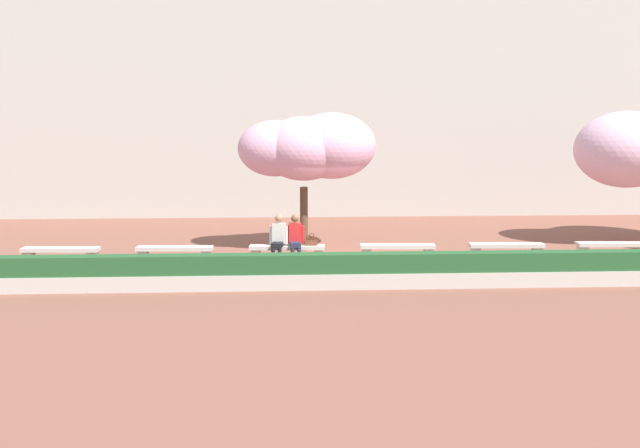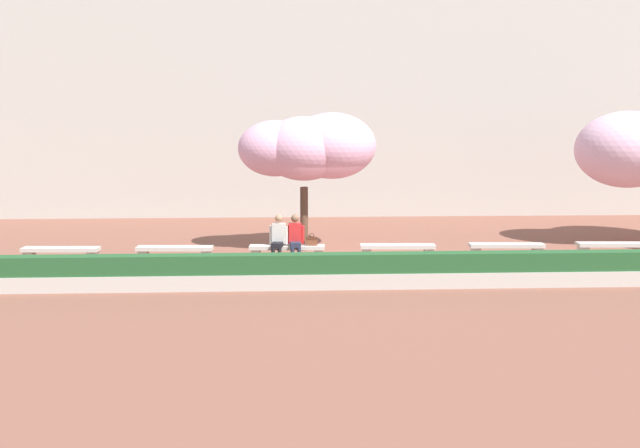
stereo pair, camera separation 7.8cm
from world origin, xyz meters
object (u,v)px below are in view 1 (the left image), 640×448
person_seated_right (295,237)px  cherry_tree_main (309,148)px  stone_bench_east_end (506,248)px  stone_bench_near_west (175,252)px  stone_bench_center (287,251)px  stone_bench_near_east (398,250)px  handbag (312,241)px  person_seated_left (278,237)px  stone_bench_west_end (61,253)px  stone_bench_far_east (613,247)px

person_seated_right → cherry_tree_main: 3.02m
stone_bench_east_end → person_seated_right: bearing=-179.5°
stone_bench_near_west → person_seated_right: (3.23, -0.05, 0.39)m
stone_bench_near_west → stone_bench_center: 3.01m
stone_bench_near_east → cherry_tree_main: (-2.33, 1.83, 2.70)m
stone_bench_east_end → handbag: bearing=-179.7°
stone_bench_near_east → person_seated_left: 3.27m
stone_bench_east_end → person_seated_right: (-5.80, -0.05, 0.39)m
stone_bench_west_end → handbag: 6.69m
stone_bench_west_end → stone_bench_far_east: same height
stone_bench_near_east → stone_bench_east_end: (3.01, 0.00, 0.00)m
stone_bench_west_end → person_seated_right: (6.24, -0.05, 0.39)m
stone_bench_near_east → person_seated_left: person_seated_left is taller
stone_bench_center → stone_bench_east_end: size_ratio=1.00×
handbag → cherry_tree_main: size_ratio=0.08×
stone_bench_west_end → cherry_tree_main: bearing=15.3°
person_seated_right → cherry_tree_main: (0.45, 1.88, 2.31)m
person_seated_left → person_seated_right: 0.45m
stone_bench_west_end → stone_bench_center: 6.02m
stone_bench_near_east → person_seated_right: size_ratio=1.59×
stone_bench_east_end → stone_bench_far_east: same height
stone_bench_far_east → stone_bench_west_end: bearing=180.0°
stone_bench_center → cherry_tree_main: size_ratio=0.51×
stone_bench_west_end → stone_bench_east_end: bearing=0.0°
stone_bench_west_end → stone_bench_near_west: same height
stone_bench_far_east → cherry_tree_main: bearing=167.6°
cherry_tree_main → stone_bench_center: bearing=-110.3°
person_seated_left → stone_bench_east_end: bearing=0.5°
person_seated_left → cherry_tree_main: bearing=64.3°
stone_bench_far_east → handbag: handbag is taller
stone_bench_near_east → stone_bench_far_east: bearing=0.0°
stone_bench_east_end → stone_bench_far_east: 3.01m
stone_bench_west_end → stone_bench_near_east: 9.03m
stone_bench_near_east → handbag: (-2.34, -0.03, 0.27)m
stone_bench_near_east → cherry_tree_main: size_ratio=0.51×
stone_bench_east_end → cherry_tree_main: cherry_tree_main is taller
person_seated_left → cherry_tree_main: size_ratio=0.32×
stone_bench_west_end → handbag: handbag is taller
stone_bench_center → person_seated_right: bearing=-13.6°
stone_bench_near_east → person_seated_left: bearing=-179.1°
stone_bench_east_end → stone_bench_far_east: size_ratio=1.00×
stone_bench_west_end → stone_bench_near_west: (3.01, 0.00, 0.00)m
stone_bench_near_west → stone_bench_far_east: 12.04m
person_seated_left → person_seated_right: same height
stone_bench_near_west → stone_bench_center: bearing=0.0°
stone_bench_east_end → handbag: size_ratio=6.05×
stone_bench_west_end → stone_bench_far_east: size_ratio=1.00×
person_seated_right → person_seated_left: bearing=179.9°
stone_bench_west_end → stone_bench_center: (6.02, 0.00, 0.00)m
stone_bench_near_east → cherry_tree_main: bearing=141.9°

